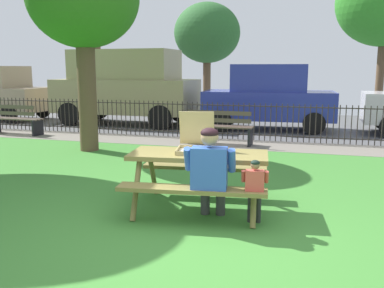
# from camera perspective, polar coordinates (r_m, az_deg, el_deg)

# --- Properties ---
(ground) EXTENTS (28.00, 10.87, 0.02)m
(ground) POSITION_cam_1_polar(r_m,az_deg,el_deg) (5.99, 3.28, -8.11)
(ground) COLOR #3B7B2F
(cobblestone_walkway) EXTENTS (28.00, 1.40, 0.01)m
(cobblestone_walkway) POSITION_cam_1_polar(r_m,az_deg,el_deg) (10.54, 8.92, -0.20)
(cobblestone_walkway) COLOR slate
(street_asphalt) EXTENTS (28.00, 7.00, 0.01)m
(street_asphalt) POSITION_cam_1_polar(r_m,az_deg,el_deg) (14.67, 10.95, 2.64)
(street_asphalt) COLOR #515154
(picnic_table_foreground) EXTENTS (1.95, 1.67, 0.79)m
(picnic_table_foreground) POSITION_cam_1_polar(r_m,az_deg,el_deg) (5.62, 0.90, -2.92)
(picnic_table_foreground) COLOR olive
(picnic_table_foreground) RESTS_ON ground
(pizza_box_open) EXTENTS (0.56, 0.62, 0.52)m
(pizza_box_open) POSITION_cam_1_polar(r_m,az_deg,el_deg) (5.68, 0.51, 0.29)
(pizza_box_open) COLOR tan
(pizza_box_open) RESTS_ON picnic_table_foreground
(adult_at_table) EXTENTS (0.63, 0.62, 1.19)m
(adult_at_table) POSITION_cam_1_polar(r_m,az_deg,el_deg) (5.09, 2.45, -3.61)
(adult_at_table) COLOR #3B3B3B
(adult_at_table) RESTS_ON ground
(child_at_table) EXTENTS (0.32, 0.32, 0.83)m
(child_at_table) POSITION_cam_1_polar(r_m,az_deg,el_deg) (5.07, 8.43, -5.57)
(child_at_table) COLOR #2C2C2C
(child_at_table) RESTS_ON ground
(iron_fence_streetside) EXTENTS (20.45, 0.03, 0.98)m
(iron_fence_streetside) POSITION_cam_1_polar(r_m,az_deg,el_deg) (11.15, 9.44, 2.97)
(iron_fence_streetside) COLOR #2D2823
(iron_fence_streetside) RESTS_ON ground
(park_bench_left) EXTENTS (1.62, 0.55, 0.85)m
(park_bench_left) POSITION_cam_1_polar(r_m,az_deg,el_deg) (13.10, -22.72, 3.01)
(park_bench_left) COLOR brown
(park_bench_left) RESTS_ON ground
(park_bench_center) EXTENTS (1.62, 0.54, 0.85)m
(park_bench_center) POSITION_cam_1_polar(r_m,az_deg,el_deg) (10.49, 3.77, 2.18)
(park_bench_center) COLOR brown
(park_bench_center) RESTS_ON ground
(tree_midground_left) EXTENTS (2.45, 2.45, 4.50)m
(tree_midground_left) POSITION_cam_1_polar(r_m,az_deg,el_deg) (10.02, -14.42, 18.26)
(tree_midground_left) COLOR brown
(tree_midground_left) RESTS_ON ground
(parked_car_left) EXTENTS (4.74, 2.15, 2.46)m
(parked_car_left) POSITION_cam_1_polar(r_m,az_deg,el_deg) (14.46, -8.91, 7.81)
(parked_car_left) COLOR #938B5E
(parked_car_left) RESTS_ON ground
(parked_car_center) EXTENTS (4.00, 2.02, 1.98)m
(parked_car_center) POSITION_cam_1_polar(r_m,az_deg,el_deg) (13.22, 10.26, 6.29)
(parked_car_center) COLOR navy
(parked_car_center) RESTS_ON ground
(far_tree_left) EXTENTS (2.53, 2.53, 5.62)m
(far_tree_left) POSITION_cam_1_polar(r_m,az_deg,el_deg) (22.12, -12.89, 16.43)
(far_tree_left) COLOR brown
(far_tree_left) RESTS_ON ground
(far_tree_midleft) EXTENTS (3.02, 3.02, 4.81)m
(far_tree_midleft) POSITION_cam_1_polar(r_m,az_deg,el_deg) (20.00, 2.04, 14.63)
(far_tree_midleft) COLOR brown
(far_tree_midleft) RESTS_ON ground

